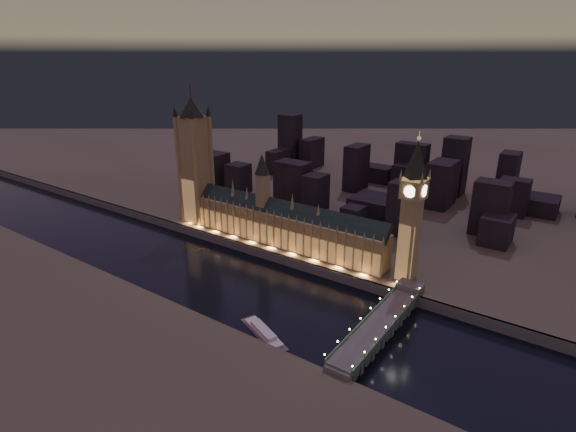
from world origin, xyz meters
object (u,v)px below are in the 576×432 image
Objects in this scene: victoria_tower at (195,155)px; river_boat at (263,332)px; elizabeth_tower at (413,200)px; westminster_bridge at (381,325)px; palace_of_westminster at (280,223)px.

victoria_tower is 2.96× the size of river_boat.
elizabeth_tower is 91.69m from westminster_bridge.
westminster_bridge is (126.44, -65.20, -20.38)m from palace_of_westminster.
victoria_tower is 1.18× the size of westminster_bridge.
palace_of_westminster is at bearing -179.91° from elizabeth_tower.
westminster_bridge reaches higher than river_boat.
victoria_tower reaches higher than palace_of_westminster.
palace_of_westminster is 1.79× the size of westminster_bridge.
westminster_bridge is 74.63m from river_boat.
palace_of_westminster is at bearing 121.28° from river_boat.
palace_of_westminster is 130.35m from river_boat.
westminster_bridge is at bearing -16.00° from victoria_tower.
elizabeth_tower is (218.00, -0.01, -4.84)m from victoria_tower.
victoria_tower is 1.21× the size of elizabeth_tower.
victoria_tower is at bearing 179.90° from palace_of_westminster.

